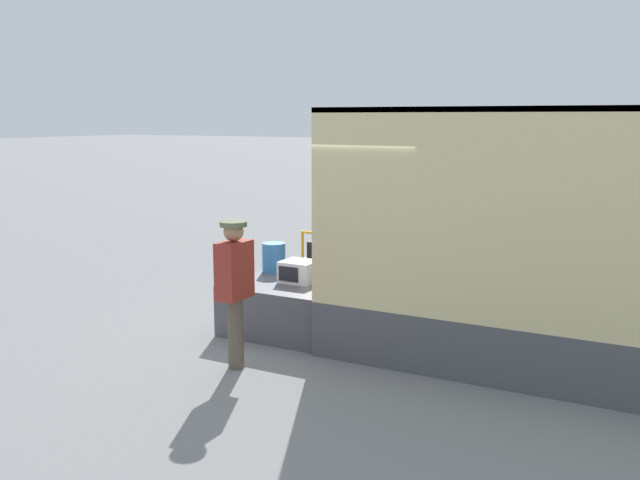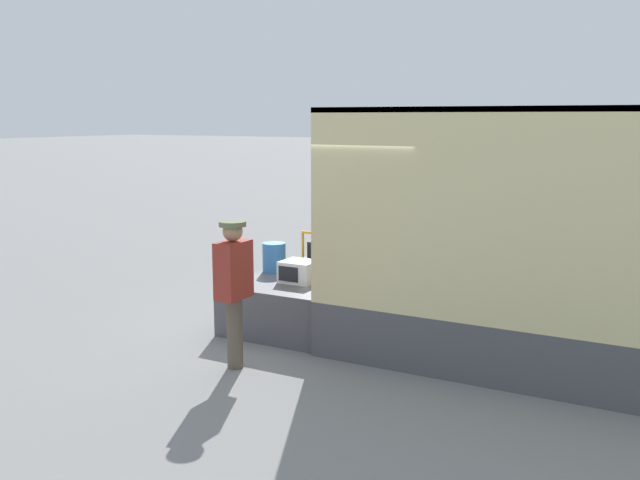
{
  "view_description": "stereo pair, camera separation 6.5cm",
  "coord_description": "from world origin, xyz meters",
  "px_view_note": "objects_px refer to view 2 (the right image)",
  "views": [
    {
      "loc": [
        3.97,
        -8.3,
        2.8
      ],
      "look_at": [
        -0.44,
        -0.2,
        1.21
      ],
      "focal_mm": 40.0,
      "sensor_mm": 36.0,
      "label": 1
    },
    {
      "loc": [
        4.03,
        -8.27,
        2.8
      ],
      "look_at": [
        -0.44,
        -0.2,
        1.21
      ],
      "focal_mm": 40.0,
      "sensor_mm": 36.0,
      "label": 2
    }
  ],
  "objects_px": {
    "microwave": "(299,271)",
    "orange_bucket": "(274,257)",
    "portable_generator": "(332,255)",
    "worker_person": "(234,279)"
  },
  "relations": [
    {
      "from": "microwave",
      "to": "worker_person",
      "type": "xyz_separation_m",
      "value": [
        0.09,
        -1.59,
        0.22
      ]
    },
    {
      "from": "microwave",
      "to": "portable_generator",
      "type": "xyz_separation_m",
      "value": [
        0.02,
        0.87,
        0.08
      ]
    },
    {
      "from": "portable_generator",
      "to": "worker_person",
      "type": "height_order",
      "value": "worker_person"
    },
    {
      "from": "microwave",
      "to": "orange_bucket",
      "type": "bearing_deg",
      "value": 149.25
    },
    {
      "from": "portable_generator",
      "to": "orange_bucket",
      "type": "height_order",
      "value": "portable_generator"
    },
    {
      "from": "microwave",
      "to": "orange_bucket",
      "type": "xyz_separation_m",
      "value": [
        -0.64,
        0.38,
        0.06
      ]
    },
    {
      "from": "microwave",
      "to": "portable_generator",
      "type": "height_order",
      "value": "portable_generator"
    },
    {
      "from": "portable_generator",
      "to": "orange_bucket",
      "type": "distance_m",
      "value": 0.82
    },
    {
      "from": "orange_bucket",
      "to": "worker_person",
      "type": "xyz_separation_m",
      "value": [
        0.73,
        -1.96,
        0.16
      ]
    },
    {
      "from": "microwave",
      "to": "orange_bucket",
      "type": "distance_m",
      "value": 0.74
    }
  ]
}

